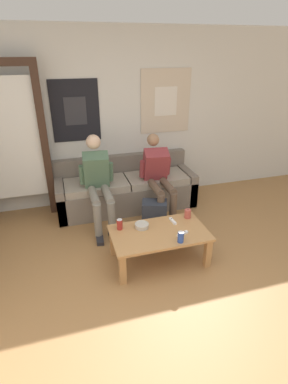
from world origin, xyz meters
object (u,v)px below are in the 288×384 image
at_px(drink_can_red, 120,224).
at_px(person_seated_teen, 158,175).
at_px(person_seated_adult, 98,180).
at_px(ceramic_bowl, 142,225).
at_px(drink_can_blue, 181,237).
at_px(backpack, 154,216).
at_px(couch, 126,190).
at_px(game_controller_near_left, 173,221).
at_px(game_controller_near_right, 183,234).
at_px(pillar_candle, 188,214).
at_px(coffee_table, 159,237).

bearing_deg(drink_can_red, person_seated_teen, 49.05).
xyz_separation_m(person_seated_adult, person_seated_teen, (0.86, 0.01, -0.03)).
distance_m(ceramic_bowl, drink_can_blue, 0.50).
xyz_separation_m(backpack, ceramic_bowl, (-0.33, -0.52, 0.23)).
bearing_deg(couch, game_controller_near_left, -77.64).
distance_m(person_seated_teen, game_controller_near_right, 1.21).
distance_m(backpack, ceramic_bowl, 0.66).
height_order(person_seated_teen, backpack, person_seated_teen).
bearing_deg(pillar_candle, person_seated_adult, 138.08).
bearing_deg(couch, person_seated_teen, -42.10).
xyz_separation_m(coffee_table, ceramic_bowl, (-0.16, 0.14, 0.10)).
xyz_separation_m(person_seated_adult, game_controller_near_right, (0.74, -1.17, -0.26)).
height_order(drink_can_blue, game_controller_near_right, drink_can_blue).
relative_size(couch, coffee_table, 1.92).
bearing_deg(ceramic_bowl, person_seated_teen, 60.96).
bearing_deg(game_controller_near_right, drink_can_blue, -122.19).
relative_size(drink_can_red, game_controller_near_right, 0.84).
xyz_separation_m(person_seated_teen, pillar_candle, (0.09, -0.86, -0.18)).
bearing_deg(backpack, game_controller_near_right, -85.25).
bearing_deg(backpack, person_seated_adult, 150.70).
distance_m(coffee_table, game_controller_near_left, 0.28).
xyz_separation_m(coffee_table, drink_can_red, (-0.41, 0.18, 0.13)).
bearing_deg(drink_can_blue, game_controller_near_left, 80.28).
xyz_separation_m(couch, drink_can_blue, (0.21, -1.66, 0.17)).
height_order(pillar_candle, game_controller_near_right, pillar_candle).
distance_m(game_controller_near_left, game_controller_near_right, 0.28).
relative_size(person_seated_teen, game_controller_near_left, 7.85).
distance_m(coffee_table, drink_can_blue, 0.31).
height_order(person_seated_teen, game_controller_near_left, person_seated_teen).
relative_size(coffee_table, backpack, 2.72).
xyz_separation_m(coffee_table, person_seated_teen, (0.34, 1.06, 0.30)).
bearing_deg(pillar_candle, drink_can_blue, -122.02).
xyz_separation_m(backpack, game_controller_near_left, (0.06, -0.51, 0.21)).
bearing_deg(drink_can_red, backpack, 39.95).
distance_m(couch, drink_can_blue, 1.68).
bearing_deg(ceramic_bowl, coffee_table, -40.85).
bearing_deg(coffee_table, drink_can_blue, -57.95).
xyz_separation_m(person_seated_adult, drink_can_blue, (0.67, -1.29, -0.21)).
height_order(couch, drink_can_red, couch).
bearing_deg(ceramic_bowl, game_controller_near_right, -34.18).
bearing_deg(couch, ceramic_bowl, -95.00).
distance_m(person_seated_adult, ceramic_bowl, 1.00).
distance_m(couch, game_controller_near_left, 1.29).
relative_size(ceramic_bowl, game_controller_near_left, 1.12).
bearing_deg(person_seated_teen, ceramic_bowl, -119.04).
height_order(ceramic_bowl, drink_can_blue, drink_can_blue).
relative_size(ceramic_bowl, drink_can_red, 1.32).
relative_size(coffee_table, ceramic_bowl, 6.66).
xyz_separation_m(drink_can_red, game_controller_near_right, (0.64, -0.31, -0.05)).
relative_size(person_seated_adult, game_controller_near_left, 8.27).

